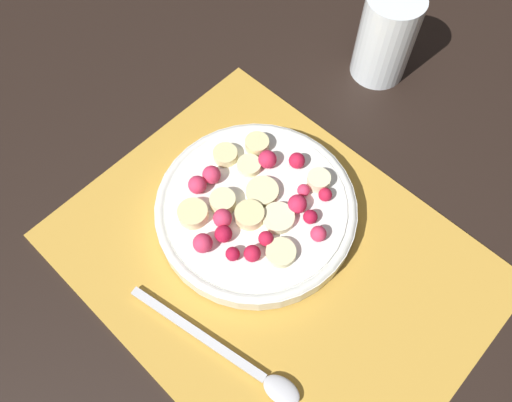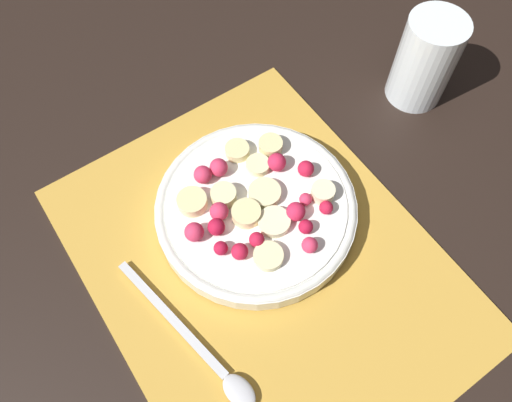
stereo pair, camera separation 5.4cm
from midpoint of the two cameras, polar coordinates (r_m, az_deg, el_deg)
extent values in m
plane|color=black|center=(0.55, -0.88, -6.94)|extent=(3.00, 3.00, 0.00)
cube|color=gold|center=(0.55, -0.89, -6.82)|extent=(0.44, 0.35, 0.01)
cylinder|color=silver|center=(0.56, -2.76, -1.27)|extent=(0.22, 0.22, 0.02)
torus|color=silver|center=(0.55, -2.79, -0.90)|extent=(0.22, 0.22, 0.01)
cylinder|color=white|center=(0.55, -2.81, -0.68)|extent=(0.20, 0.20, 0.00)
cylinder|color=beige|center=(0.52, -0.43, -6.50)|extent=(0.04, 0.04, 0.01)
cylinder|color=beige|center=(0.54, -6.28, 0.00)|extent=(0.03, 0.03, 0.01)
cylinder|color=beige|center=(0.53, -3.64, -1.89)|extent=(0.04, 0.04, 0.01)
cylinder|color=beige|center=(0.54, -10.06, -1.71)|extent=(0.04, 0.04, 0.01)
cylinder|color=beige|center=(0.57, -3.53, 3.81)|extent=(0.03, 0.03, 0.01)
cylinder|color=#F4EAB7|center=(0.53, -0.32, -2.23)|extent=(0.05, 0.05, 0.01)
cylinder|color=beige|center=(0.58, -2.55, 6.27)|extent=(0.04, 0.04, 0.01)
cylinder|color=beige|center=(0.55, -2.08, 0.80)|extent=(0.04, 0.04, 0.01)
cylinder|color=#F4EAB7|center=(0.55, 4.42, 2.10)|extent=(0.04, 0.04, 0.01)
cylinder|color=beige|center=(0.58, -6.21, 5.02)|extent=(0.04, 0.04, 0.01)
sphere|color=#D12347|center=(0.56, -1.43, 4.55)|extent=(0.02, 0.02, 0.02)
sphere|color=#B21433|center=(0.52, -5.69, -6.33)|extent=(0.02, 0.02, 0.02)
sphere|color=#B21433|center=(0.52, -6.70, -4.03)|extent=(0.02, 0.02, 0.02)
sphere|color=#DB3356|center=(0.53, -6.76, -2.24)|extent=(0.02, 0.02, 0.02)
sphere|color=#B21433|center=(0.53, 3.36, -2.09)|extent=(0.02, 0.02, 0.02)
sphere|color=red|center=(0.55, 5.35, 0.29)|extent=(0.02, 0.02, 0.02)
sphere|color=#DB3356|center=(0.56, -7.88, 2.75)|extent=(0.02, 0.02, 0.02)
sphere|color=red|center=(0.52, -1.68, -4.44)|extent=(0.02, 0.02, 0.02)
sphere|color=#DB3356|center=(0.52, -9.08, -5.06)|extent=(0.02, 0.02, 0.02)
sphere|color=red|center=(0.56, 1.98, 4.40)|extent=(0.02, 0.02, 0.02)
sphere|color=#D12347|center=(0.54, 1.89, -0.60)|extent=(0.02, 0.02, 0.02)
sphere|color=#DB3356|center=(0.55, -9.50, 1.59)|extent=(0.02, 0.02, 0.02)
sphere|color=#DB3356|center=(0.52, 4.23, -4.04)|extent=(0.02, 0.02, 0.02)
sphere|color=#DB3356|center=(0.55, 2.67, 0.98)|extent=(0.01, 0.01, 0.01)
sphere|color=red|center=(0.51, -3.46, -6.30)|extent=(0.02, 0.02, 0.02)
cube|color=silver|center=(0.53, -9.70, -15.06)|extent=(0.16, 0.04, 0.00)
ellipsoid|color=silver|center=(0.51, -0.31, -21.14)|extent=(0.04, 0.03, 0.01)
cylinder|color=white|center=(0.68, 12.35, 17.65)|extent=(0.07, 0.07, 0.12)
camera|label=1|loc=(0.03, -92.87, -5.31)|focal=35.00mm
camera|label=2|loc=(0.03, 87.13, 5.31)|focal=35.00mm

